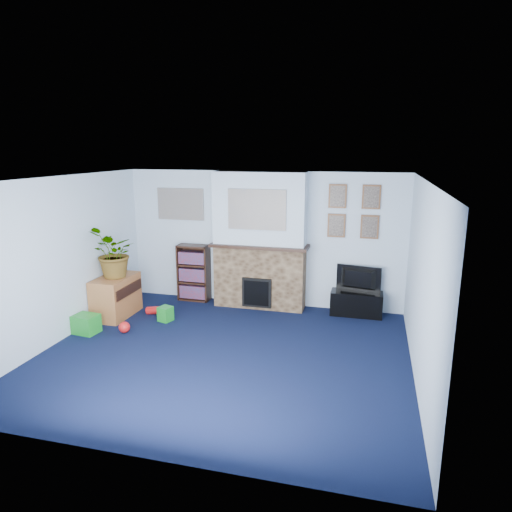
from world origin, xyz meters
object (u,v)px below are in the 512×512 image
(television, at_px, (358,279))
(sideboard, at_px, (116,296))
(tv_stand, at_px, (356,302))
(bookshelf, at_px, (194,274))

(television, height_order, sideboard, television)
(tv_stand, height_order, sideboard, sideboard)
(tv_stand, distance_m, television, 0.40)
(tv_stand, bearing_deg, bookshelf, 178.53)
(tv_stand, height_order, television, television)
(tv_stand, bearing_deg, sideboard, -165.11)
(television, bearing_deg, sideboard, 25.41)
(bookshelf, height_order, sideboard, bookshelf)
(tv_stand, distance_m, bookshelf, 3.00)
(sideboard, bearing_deg, tv_stand, 14.89)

